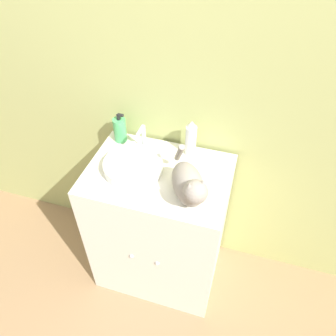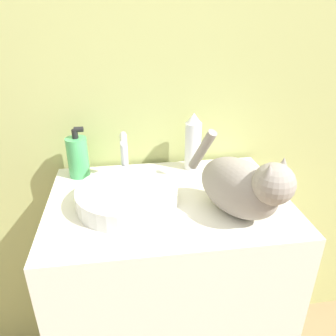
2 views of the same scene
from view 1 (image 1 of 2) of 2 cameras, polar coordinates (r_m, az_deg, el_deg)
ground_plane at (r=2.25m, az=-3.46°, el=-22.11°), size 8.00×8.00×0.00m
wall_back at (r=1.67m, az=1.36°, el=14.89°), size 6.00×0.05×2.50m
vanity_cabinet at (r=1.99m, az=-1.48°, el=-10.21°), size 0.73×0.53×0.90m
sink_basin at (r=1.65m, az=-6.09°, el=0.32°), size 0.30×0.30×0.05m
faucet at (r=1.73m, az=-4.29°, el=4.78°), size 0.16×0.09×0.17m
cat at (r=1.46m, az=3.66°, el=-2.88°), size 0.25×0.34×0.22m
soap_bottle at (r=1.82m, az=-8.37°, el=6.65°), size 0.07×0.07×0.18m
spray_bottle at (r=1.70m, az=4.02°, el=5.19°), size 0.06×0.06×0.21m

